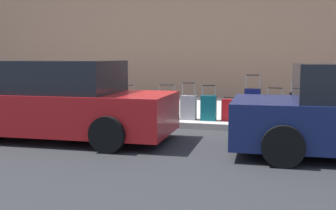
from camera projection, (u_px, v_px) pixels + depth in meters
ground_plane at (135, 126)px, 9.72m from camera, size 40.00×40.00×0.00m
sidewalk_curb at (164, 110)px, 12.10m from camera, size 18.00×5.00×0.14m
suitcase_maroon_0 at (326, 114)px, 8.97m from camera, size 0.38×0.24×0.81m
suitcase_black_1 at (300, 108)px, 9.14m from camera, size 0.48×0.27×0.99m
suitcase_olive_2 at (275, 112)px, 9.27m from camera, size 0.40×0.26×0.82m
suitcase_navy_3 at (252, 105)px, 9.41m from camera, size 0.37×0.18×1.11m
suitcase_red_4 at (230, 110)px, 9.63m from camera, size 0.41×0.24×0.57m
suitcase_teal_5 at (209, 108)px, 9.68m from camera, size 0.37×0.25×0.85m
suitcase_silver_6 at (189, 107)px, 9.84m from camera, size 0.37×0.26×0.90m
suitcase_maroon_7 at (167, 106)px, 9.96m from camera, size 0.46×0.23×0.85m
suitcase_black_8 at (147, 106)px, 10.15m from camera, size 0.36×0.25×0.61m
suitcase_olive_9 at (128, 105)px, 10.22m from camera, size 0.36×0.20×0.82m
suitcase_navy_10 at (111, 102)px, 10.36m from camera, size 0.36×0.20×0.81m
fire_hydrant at (83, 99)px, 10.61m from camera, size 0.39×0.21×0.82m
bollard_post at (65, 98)px, 10.59m from camera, size 0.13×0.13×0.90m
parked_car_red_1 at (58, 102)px, 8.16m from camera, size 4.66×2.19×1.57m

